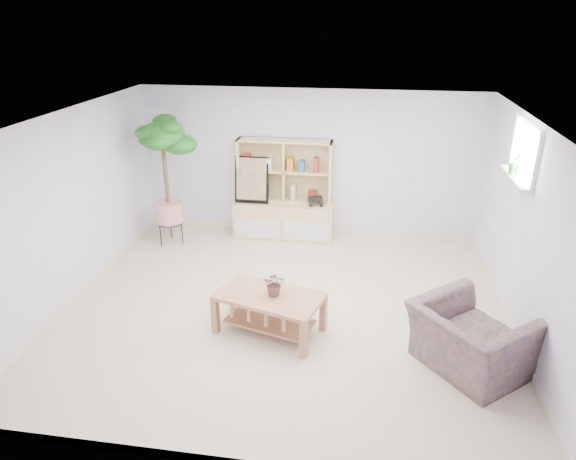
# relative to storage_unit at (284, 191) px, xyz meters

# --- Properties ---
(floor) EXTENTS (5.50, 5.00, 0.01)m
(floor) POSITION_rel_storage_unit_xyz_m (0.37, -2.24, -0.81)
(floor) COLOR beige
(floor) RESTS_ON ground
(ceiling) EXTENTS (5.50, 5.00, 0.01)m
(ceiling) POSITION_rel_storage_unit_xyz_m (0.37, -2.24, 1.59)
(ceiling) COLOR white
(ceiling) RESTS_ON walls
(walls) EXTENTS (5.51, 5.01, 2.40)m
(walls) POSITION_rel_storage_unit_xyz_m (0.37, -2.24, 0.39)
(walls) COLOR white
(walls) RESTS_ON floor
(baseboard) EXTENTS (5.50, 5.00, 0.10)m
(baseboard) POSITION_rel_storage_unit_xyz_m (0.37, -2.24, -0.76)
(baseboard) COLOR silver
(baseboard) RESTS_ON floor
(window) EXTENTS (0.10, 0.98, 0.68)m
(window) POSITION_rel_storage_unit_xyz_m (3.10, -1.64, 1.19)
(window) COLOR silver
(window) RESTS_ON walls
(window_sill) EXTENTS (0.14, 1.00, 0.04)m
(window_sill) POSITION_rel_storage_unit_xyz_m (3.04, -1.64, 0.87)
(window_sill) COLOR silver
(window_sill) RESTS_ON walls
(storage_unit) EXTENTS (1.62, 0.55, 1.62)m
(storage_unit) POSITION_rel_storage_unit_xyz_m (0.00, 0.00, 0.00)
(storage_unit) COLOR beige
(storage_unit) RESTS_ON floor
(poster) EXTENTS (0.55, 0.13, 0.76)m
(poster) POSITION_rel_storage_unit_xyz_m (-0.51, -0.06, 0.18)
(poster) COLOR #EDA60D
(poster) RESTS_ON storage_unit
(toy_truck) EXTENTS (0.35, 0.27, 0.16)m
(toy_truck) POSITION_rel_storage_unit_xyz_m (0.52, -0.06, -0.12)
(toy_truck) COLOR black
(toy_truck) RESTS_ON storage_unit
(coffee_table) EXTENTS (1.34, 0.97, 0.49)m
(coffee_table) POSITION_rel_storage_unit_xyz_m (0.28, -2.75, -0.57)
(coffee_table) COLOR brown
(coffee_table) RESTS_ON floor
(table_plant) EXTENTS (0.28, 0.25, 0.29)m
(table_plant) POSITION_rel_storage_unit_xyz_m (0.34, -2.74, -0.17)
(table_plant) COLOR #1D4C26
(table_plant) RESTS_ON coffee_table
(floor_tree) EXTENTS (0.86, 0.86, 2.05)m
(floor_tree) POSITION_rel_storage_unit_xyz_m (-1.77, -0.54, 0.22)
(floor_tree) COLOR #13671A
(floor_tree) RESTS_ON floor
(armchair) EXTENTS (1.43, 1.45, 0.81)m
(armchair) POSITION_rel_storage_unit_xyz_m (2.47, -3.10, -0.41)
(armchair) COLOR navy
(armchair) RESTS_ON floor
(sill_plant) EXTENTS (0.17, 0.14, 0.27)m
(sill_plant) POSITION_rel_storage_unit_xyz_m (3.04, -1.52, 1.02)
(sill_plant) COLOR #13671A
(sill_plant) RESTS_ON window_sill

